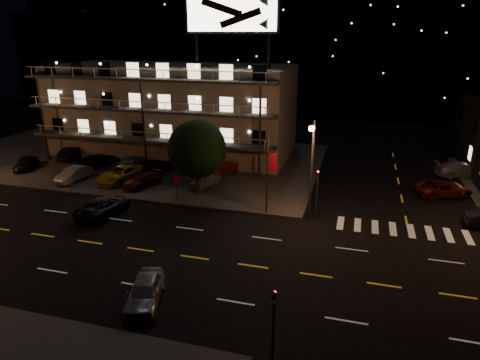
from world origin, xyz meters
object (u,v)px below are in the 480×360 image
(lot_car_4, at_px, (205,180))
(road_car_west, at_px, (104,206))
(lot_car_7, at_px, (132,163))
(lot_car_2, at_px, (121,174))
(tree, at_px, (197,151))
(road_car_east, at_px, (145,291))

(lot_car_4, height_order, road_car_west, road_car_west)
(lot_car_7, bearing_deg, lot_car_4, 149.22)
(lot_car_2, distance_m, lot_car_7, 3.77)
(lot_car_4, height_order, lot_car_7, lot_car_7)
(lot_car_2, bearing_deg, lot_car_4, 19.99)
(tree, xyz_separation_m, road_car_east, (3.19, -16.24, -3.48))
(lot_car_4, xyz_separation_m, lot_car_7, (-9.41, 2.73, 0.12))
(tree, height_order, road_car_east, tree)
(lot_car_7, height_order, road_car_west, lot_car_7)
(lot_car_2, height_order, lot_car_7, lot_car_2)
(lot_car_2, distance_m, road_car_west, 7.96)
(lot_car_4, relative_size, lot_car_7, 0.71)
(lot_car_2, relative_size, lot_car_4, 1.48)
(road_car_east, bearing_deg, lot_car_7, 104.99)
(tree, relative_size, lot_car_2, 1.27)
(tree, bearing_deg, lot_car_2, 171.96)
(lot_car_7, bearing_deg, lot_car_2, 89.63)
(road_car_west, bearing_deg, tree, -127.11)
(lot_car_2, xyz_separation_m, road_car_west, (2.77, -7.46, -0.18))
(tree, distance_m, lot_car_4, 4.04)
(tree, relative_size, road_car_east, 1.61)
(road_car_west, bearing_deg, road_car_east, 137.63)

